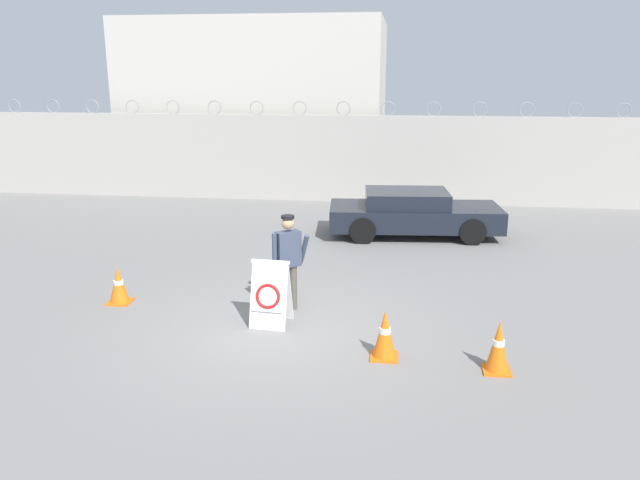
% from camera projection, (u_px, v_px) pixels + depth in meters
% --- Properties ---
extents(ground_plane, '(90.00, 90.00, 0.00)m').
position_uv_depth(ground_plane, '(278.00, 328.00, 10.72)').
color(ground_plane, gray).
extents(perimeter_wall, '(36.00, 0.30, 3.35)m').
position_uv_depth(perimeter_wall, '(343.00, 159.00, 21.01)').
color(perimeter_wall, '#ADA8A0').
rests_on(perimeter_wall, ground_plane).
extents(building_block, '(9.64, 5.92, 6.18)m').
position_uv_depth(building_block, '(260.00, 103.00, 24.61)').
color(building_block, beige).
rests_on(building_block, ground_plane).
extents(barricade_sign, '(0.68, 0.68, 1.16)m').
position_uv_depth(barricade_sign, '(270.00, 293.00, 10.72)').
color(barricade_sign, white).
rests_on(barricade_sign, ground_plane).
extents(security_guard, '(0.67, 0.47, 1.79)m').
position_uv_depth(security_guard, '(288.00, 258.00, 11.30)').
color(security_guard, '#514C42').
rests_on(security_guard, ground_plane).
extents(traffic_cone_near, '(0.40, 0.40, 0.79)m').
position_uv_depth(traffic_cone_near, '(498.00, 347.00, 9.07)').
color(traffic_cone_near, orange).
rests_on(traffic_cone_near, ground_plane).
extents(traffic_cone_mid, '(0.42, 0.42, 0.78)m').
position_uv_depth(traffic_cone_mid, '(385.00, 334.00, 9.52)').
color(traffic_cone_mid, orange).
rests_on(traffic_cone_mid, ground_plane).
extents(traffic_cone_far, '(0.43, 0.43, 0.70)m').
position_uv_depth(traffic_cone_far, '(119.00, 285.00, 11.83)').
color(traffic_cone_far, orange).
rests_on(traffic_cone_far, ground_plane).
extents(parked_car_rear_sedan, '(4.65, 2.22, 1.22)m').
position_uv_depth(parked_car_rear_sedan, '(413.00, 213.00, 16.67)').
color(parked_car_rear_sedan, black).
rests_on(parked_car_rear_sedan, ground_plane).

